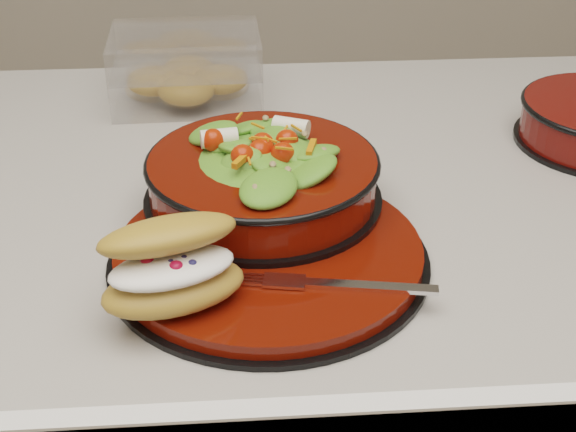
{
  "coord_description": "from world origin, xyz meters",
  "views": [
    {
      "loc": [
        0.01,
        -0.8,
        1.35
      ],
      "look_at": [
        0.05,
        -0.14,
        0.94
      ],
      "focal_mm": 50.0,
      "sensor_mm": 36.0,
      "label": 1
    }
  ],
  "objects": [
    {
      "name": "fork",
      "position": [
        0.1,
        -0.23,
        0.92
      ],
      "size": [
        0.16,
        0.04,
        0.0
      ],
      "rotation": [
        0.0,
        0.0,
        1.4
      ],
      "color": "silver",
      "rests_on": "dinner_plate"
    },
    {
      "name": "croissant",
      "position": [
        -0.05,
        -0.24,
        0.96
      ],
      "size": [
        0.14,
        0.12,
        0.07
      ],
      "rotation": [
        0.0,
        0.0,
        0.31
      ],
      "color": "#B67E37",
      "rests_on": "dinner_plate"
    },
    {
      "name": "dinner_plate",
      "position": [
        0.04,
        -0.16,
        0.91
      ],
      "size": [
        0.31,
        0.31,
        0.02
      ],
      "rotation": [
        0.0,
        0.0,
        0.36
      ],
      "color": "black",
      "rests_on": "island_counter"
    },
    {
      "name": "salad_bowl",
      "position": [
        0.03,
        -0.08,
        0.96
      ],
      "size": [
        0.25,
        0.25,
        0.1
      ],
      "rotation": [
        0.0,
        0.0,
        0.32
      ],
      "color": "black",
      "rests_on": "dinner_plate"
    },
    {
      "name": "pastry_box",
      "position": [
        -0.06,
        0.24,
        0.94
      ],
      "size": [
        0.2,
        0.15,
        0.09
      ],
      "rotation": [
        0.0,
        0.0,
        0.03
      ],
      "color": "white",
      "rests_on": "island_counter"
    }
  ]
}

